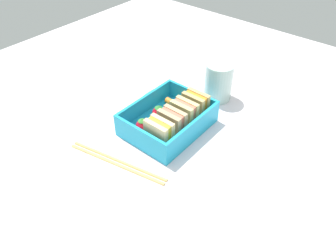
{
  "coord_description": "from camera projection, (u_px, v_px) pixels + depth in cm",
  "views": [
    {
      "loc": [
        40.05,
        33.21,
        44.53
      ],
      "look_at": [
        0.0,
        0.0,
        2.7
      ],
      "focal_mm": 35.0,
      "sensor_mm": 36.0,
      "label": 1
    }
  ],
  "objects": [
    {
      "name": "ground_plane",
      "position": [
        168.0,
        131.0,
        0.69
      ],
      "size": [
        120.0,
        120.0,
        2.0
      ],
      "primitive_type": "cube",
      "color": "silver"
    },
    {
      "name": "sandwich_center_left",
      "position": [
        184.0,
        114.0,
        0.66
      ],
      "size": [
        2.96,
        5.26,
        5.37
      ],
      "color": "#D5C37B",
      "rests_on": "bento_tray"
    },
    {
      "name": "strawberry_far_left",
      "position": [
        158.0,
        113.0,
        0.68
      ],
      "size": [
        2.74,
        2.74,
        3.34
      ],
      "color": "red",
      "rests_on": "bento_tray"
    },
    {
      "name": "chopstick_pair",
      "position": [
        117.0,
        161.0,
        0.6
      ],
      "size": [
        5.72,
        20.44,
        0.7
      ],
      "color": "tan",
      "rests_on": "ground_plane"
    },
    {
      "name": "carrot_stick_far_left",
      "position": [
        174.0,
        104.0,
        0.72
      ],
      "size": [
        1.66,
        4.33,
        1.37
      ],
      "primitive_type": "cylinder",
      "rotation": [
        1.57,
        0.0,
        3.07
      ],
      "color": "orange",
      "rests_on": "bento_tray"
    },
    {
      "name": "bento_rim",
      "position": [
        168.0,
        116.0,
        0.66
      ],
      "size": [
        17.17,
        13.48,
        3.89
      ],
      "color": "#1EA3CF",
      "rests_on": "bento_tray"
    },
    {
      "name": "sandwich_left",
      "position": [
        195.0,
        105.0,
        0.68
      ],
      "size": [
        2.96,
        5.26,
        5.37
      ],
      "color": "tan",
      "rests_on": "bento_tray"
    },
    {
      "name": "folded_napkin",
      "position": [
        122.0,
        94.0,
        0.78
      ],
      "size": [
        12.96,
        10.44,
        0.4
      ],
      "primitive_type": "cube",
      "rotation": [
        0.0,
        0.0,
        0.11
      ],
      "color": "white",
      "rests_on": "ground_plane"
    },
    {
      "name": "strawberry_left",
      "position": [
        142.0,
        126.0,
        0.65
      ],
      "size": [
        2.74,
        2.74,
        3.34
      ],
      "color": "red",
      "rests_on": "bento_tray"
    },
    {
      "name": "bento_tray",
      "position": [
        168.0,
        125.0,
        0.68
      ],
      "size": [
        17.17,
        13.48,
        1.2
      ],
      "primitive_type": "cube",
      "color": "#1EA3CF",
      "rests_on": "ground_plane"
    },
    {
      "name": "sandwich_center",
      "position": [
        172.0,
        123.0,
        0.64
      ],
      "size": [
        2.96,
        5.26,
        5.37
      ],
      "color": "tan",
      "rests_on": "bento_tray"
    },
    {
      "name": "sandwich_center_right",
      "position": [
        159.0,
        133.0,
        0.61
      ],
      "size": [
        2.96,
        5.26,
        5.37
      ],
      "color": "beige",
      "rests_on": "bento_tray"
    },
    {
      "name": "drinking_glass",
      "position": [
        218.0,
        81.0,
        0.74
      ],
      "size": [
        6.34,
        6.34,
        8.79
      ],
      "primitive_type": "cylinder",
      "color": "silver",
      "rests_on": "ground_plane"
    }
  ]
}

